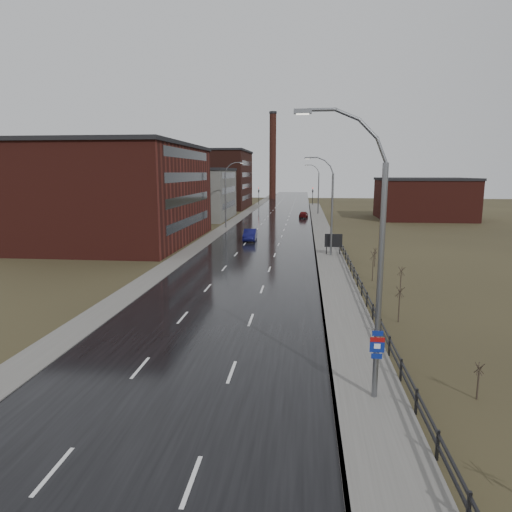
% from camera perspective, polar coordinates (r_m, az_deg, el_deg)
% --- Properties ---
extents(ground, '(320.00, 320.00, 0.00)m').
position_cam_1_polar(ground, '(19.97, -11.88, -18.64)').
color(ground, '#2D2819').
rests_on(ground, ground).
extents(road, '(14.00, 300.00, 0.06)m').
position_cam_1_polar(road, '(77.36, 1.81, 3.29)').
color(road, black).
rests_on(road, ground).
extents(sidewalk_right, '(3.20, 180.00, 0.18)m').
position_cam_1_polar(sidewalk_right, '(52.51, 9.16, -0.17)').
color(sidewalk_right, '#595651').
rests_on(sidewalk_right, ground).
extents(curb_right, '(0.16, 180.00, 0.18)m').
position_cam_1_polar(curb_right, '(52.45, 7.50, -0.14)').
color(curb_right, slate).
rests_on(curb_right, ground).
extents(sidewalk_left, '(2.40, 260.00, 0.12)m').
position_cam_1_polar(sidewalk_left, '(78.39, -4.18, 3.39)').
color(sidewalk_left, '#595651').
rests_on(sidewalk_left, ground).
extents(warehouse_near, '(22.44, 28.56, 13.50)m').
position_cam_1_polar(warehouse_near, '(67.14, -17.50, 7.50)').
color(warehouse_near, '#471914').
rests_on(warehouse_near, ground).
extents(warehouse_mid, '(16.32, 20.40, 10.50)m').
position_cam_1_polar(warehouse_mid, '(97.57, -8.05, 7.76)').
color(warehouse_mid, slate).
rests_on(warehouse_mid, ground).
extents(warehouse_far, '(26.52, 24.48, 15.50)m').
position_cam_1_polar(warehouse_far, '(127.82, -6.99, 9.51)').
color(warehouse_far, '#331611').
rests_on(warehouse_far, ground).
extents(building_right, '(18.36, 16.32, 8.50)m').
position_cam_1_polar(building_right, '(101.72, 20.21, 6.77)').
color(building_right, '#471914').
rests_on(building_right, ground).
extents(smokestack, '(2.70, 2.70, 30.70)m').
position_cam_1_polar(smokestack, '(167.06, 2.10, 12.43)').
color(smokestack, '#331611').
rests_on(smokestack, ground).
extents(streetlight_main, '(3.91, 0.29, 12.11)m').
position_cam_1_polar(streetlight_main, '(19.09, 14.38, -0.68)').
color(streetlight_main, slate).
rests_on(streetlight_main, ground).
extents(streetlight_right_mid, '(3.36, 0.28, 11.35)m').
position_cam_1_polar(streetlight_right_mid, '(52.76, 9.17, 6.18)').
color(streetlight_right_mid, slate).
rests_on(streetlight_right_mid, ground).
extents(streetlight_left, '(3.36, 0.28, 11.35)m').
position_cam_1_polar(streetlight_left, '(79.77, -3.63, 7.68)').
color(streetlight_left, slate).
rests_on(streetlight_left, ground).
extents(streetlight_right_far, '(3.36, 0.28, 11.35)m').
position_cam_1_polar(streetlight_right_far, '(106.66, 7.66, 8.30)').
color(streetlight_right_far, slate).
rests_on(streetlight_right_far, ground).
extents(guardrail, '(0.10, 53.05, 1.10)m').
position_cam_1_polar(guardrail, '(36.28, 13.23, -4.08)').
color(guardrail, black).
rests_on(guardrail, ground).
extents(shrub_b, '(0.40, 0.42, 1.65)m').
position_cam_1_polar(shrub_b, '(22.32, 26.03, -13.78)').
color(shrub_b, '#382D23').
rests_on(shrub_b, ground).
extents(shrub_c, '(0.56, 0.60, 2.38)m').
position_cam_1_polar(shrub_c, '(31.10, 17.48, -5.67)').
color(shrub_c, '#382D23').
rests_on(shrub_c, ground).
extents(shrub_d, '(0.56, 0.59, 2.35)m').
position_cam_1_polar(shrub_d, '(37.61, 17.64, -2.95)').
color(shrub_d, '#382D23').
rests_on(shrub_d, ground).
extents(shrub_e, '(0.64, 0.68, 2.72)m').
position_cam_1_polar(shrub_e, '(42.08, 14.42, -1.12)').
color(shrub_e, '#382D23').
rests_on(shrub_e, ground).
extents(shrub_f, '(0.47, 0.50, 1.97)m').
position_cam_1_polar(shrub_f, '(48.63, 14.65, -0.08)').
color(shrub_f, '#382D23').
rests_on(shrub_f, ground).
extents(billboard, '(2.04, 0.17, 2.59)m').
position_cam_1_polar(billboard, '(53.78, 9.65, 1.84)').
color(billboard, black).
rests_on(billboard, ground).
extents(traffic_light_left, '(0.58, 2.73, 5.30)m').
position_cam_1_polar(traffic_light_left, '(137.33, 0.35, 8.33)').
color(traffic_light_left, black).
rests_on(traffic_light_left, ground).
extents(traffic_light_right, '(0.58, 2.73, 5.30)m').
position_cam_1_polar(traffic_light_right, '(136.66, 7.11, 8.24)').
color(traffic_light_right, black).
rests_on(traffic_light_right, ground).
extents(car_near, '(1.90, 5.04, 1.64)m').
position_cam_1_polar(car_near, '(64.86, -0.74, 2.62)').
color(car_near, '#0D0E43').
rests_on(car_near, ground).
extents(car_far, '(2.12, 4.39, 1.44)m').
position_cam_1_polar(car_far, '(98.18, 5.96, 5.17)').
color(car_far, '#4D0C0E').
rests_on(car_far, ground).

